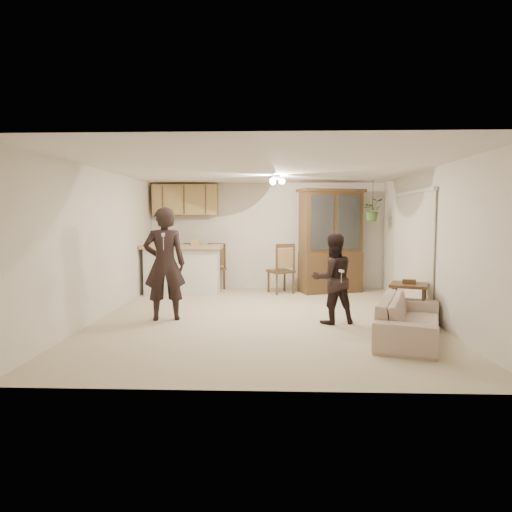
{
  "coord_description": "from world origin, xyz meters",
  "views": [
    {
      "loc": [
        0.15,
        -7.59,
        1.7
      ],
      "look_at": [
        -0.15,
        0.4,
        1.02
      ],
      "focal_mm": 32.0,
      "sensor_mm": 36.0,
      "label": 1
    }
  ],
  "objects_px": {
    "child": "(333,281)",
    "chair_hutch_left": "(213,277)",
    "adult": "(165,266)",
    "china_hutch": "(331,242)",
    "chair_hutch_right": "(281,279)",
    "chair_bar": "(188,279)",
    "side_table": "(409,302)",
    "sofa": "(409,313)"
  },
  "relations": [
    {
      "from": "chair_hutch_left",
      "to": "chair_hutch_right",
      "type": "height_order",
      "value": "chair_hutch_right"
    },
    {
      "from": "chair_bar",
      "to": "side_table",
      "type": "bearing_deg",
      "value": -15.22
    },
    {
      "from": "child",
      "to": "side_table",
      "type": "height_order",
      "value": "child"
    },
    {
      "from": "sofa",
      "to": "china_hutch",
      "type": "height_order",
      "value": "china_hutch"
    },
    {
      "from": "adult",
      "to": "china_hutch",
      "type": "height_order",
      "value": "china_hutch"
    },
    {
      "from": "chair_bar",
      "to": "sofa",
      "type": "bearing_deg",
      "value": -26.11
    },
    {
      "from": "chair_bar",
      "to": "chair_hutch_right",
      "type": "height_order",
      "value": "chair_hutch_right"
    },
    {
      "from": "child",
      "to": "chair_hutch_right",
      "type": "distance_m",
      "value": 2.99
    },
    {
      "from": "side_table",
      "to": "child",
      "type": "bearing_deg",
      "value": -174.22
    },
    {
      "from": "child",
      "to": "chair_hutch_left",
      "type": "bearing_deg",
      "value": -69.21
    },
    {
      "from": "chair_bar",
      "to": "chair_hutch_right",
      "type": "bearing_deg",
      "value": 18.32
    },
    {
      "from": "sofa",
      "to": "chair_bar",
      "type": "relative_size",
      "value": 1.7
    },
    {
      "from": "chair_bar",
      "to": "chair_hutch_right",
      "type": "xyz_separation_m",
      "value": [
        2.08,
        -0.01,
        0.0
      ]
    },
    {
      "from": "child",
      "to": "chair_hutch_right",
      "type": "height_order",
      "value": "child"
    },
    {
      "from": "side_table",
      "to": "chair_bar",
      "type": "xyz_separation_m",
      "value": [
        -4.11,
        2.74,
        -0.02
      ]
    },
    {
      "from": "side_table",
      "to": "chair_hutch_left",
      "type": "relative_size",
      "value": 0.68
    },
    {
      "from": "chair_hutch_right",
      "to": "chair_bar",
      "type": "bearing_deg",
      "value": -26.72
    },
    {
      "from": "sofa",
      "to": "chair_hutch_right",
      "type": "height_order",
      "value": "chair_hutch_right"
    },
    {
      "from": "adult",
      "to": "child",
      "type": "distance_m",
      "value": 2.75
    },
    {
      "from": "chair_hutch_left",
      "to": "chair_hutch_right",
      "type": "relative_size",
      "value": 0.97
    },
    {
      "from": "china_hutch",
      "to": "chair_hutch_left",
      "type": "height_order",
      "value": "china_hutch"
    },
    {
      "from": "adult",
      "to": "side_table",
      "type": "xyz_separation_m",
      "value": [
        3.98,
        -0.02,
        -0.57
      ]
    },
    {
      "from": "adult",
      "to": "chair_hutch_right",
      "type": "bearing_deg",
      "value": -137.67
    },
    {
      "from": "side_table",
      "to": "chair_hutch_right",
      "type": "xyz_separation_m",
      "value": [
        -2.02,
        2.73,
        -0.01
      ]
    },
    {
      "from": "adult",
      "to": "chair_bar",
      "type": "bearing_deg",
      "value": -99.3
    },
    {
      "from": "child",
      "to": "china_hutch",
      "type": "bearing_deg",
      "value": -111.45
    },
    {
      "from": "child",
      "to": "china_hutch",
      "type": "distance_m",
      "value": 3.11
    },
    {
      "from": "child",
      "to": "chair_hutch_right",
      "type": "relative_size",
      "value": 1.21
    },
    {
      "from": "sofa",
      "to": "chair_bar",
      "type": "height_order",
      "value": "chair_bar"
    },
    {
      "from": "child",
      "to": "chair_bar",
      "type": "distance_m",
      "value": 4.07
    },
    {
      "from": "china_hutch",
      "to": "chair_hutch_right",
      "type": "height_order",
      "value": "china_hutch"
    },
    {
      "from": "china_hutch",
      "to": "chair_hutch_left",
      "type": "bearing_deg",
      "value": 157.75
    },
    {
      "from": "side_table",
      "to": "chair_hutch_right",
      "type": "distance_m",
      "value": 3.4
    },
    {
      "from": "adult",
      "to": "china_hutch",
      "type": "distance_m",
      "value": 4.25
    },
    {
      "from": "side_table",
      "to": "chair_hutch_left",
      "type": "distance_m",
      "value": 4.76
    },
    {
      "from": "child",
      "to": "chair_bar",
      "type": "bearing_deg",
      "value": -60.14
    },
    {
      "from": "china_hutch",
      "to": "chair_bar",
      "type": "relative_size",
      "value": 2.1
    },
    {
      "from": "adult",
      "to": "side_table",
      "type": "distance_m",
      "value": 4.02
    },
    {
      "from": "china_hutch",
      "to": "chair_bar",
      "type": "distance_m",
      "value": 3.31
    },
    {
      "from": "sofa",
      "to": "adult",
      "type": "distance_m",
      "value": 3.87
    },
    {
      "from": "adult",
      "to": "chair_bar",
      "type": "height_order",
      "value": "adult"
    },
    {
      "from": "child",
      "to": "chair_bar",
      "type": "height_order",
      "value": "child"
    }
  ]
}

